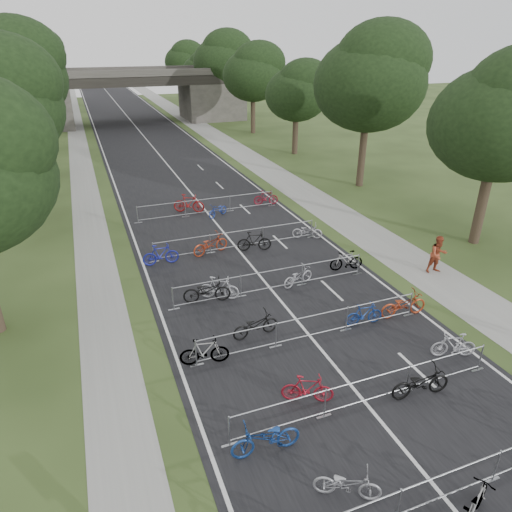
# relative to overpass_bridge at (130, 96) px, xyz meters

# --- Properties ---
(road) EXTENTS (11.00, 140.00, 0.01)m
(road) POSITION_rel_overpass_bridge_xyz_m (0.00, -15.00, -3.53)
(road) COLOR black
(road) RESTS_ON ground
(sidewalk_right) EXTENTS (3.00, 140.00, 0.01)m
(sidewalk_right) POSITION_rel_overpass_bridge_xyz_m (8.00, -15.00, -3.53)
(sidewalk_right) COLOR gray
(sidewalk_right) RESTS_ON ground
(sidewalk_left) EXTENTS (2.00, 140.00, 0.01)m
(sidewalk_left) POSITION_rel_overpass_bridge_xyz_m (-7.50, -15.00, -3.53)
(sidewalk_left) COLOR gray
(sidewalk_left) RESTS_ON ground
(lane_markings) EXTENTS (0.12, 140.00, 0.00)m
(lane_markings) POSITION_rel_overpass_bridge_xyz_m (0.00, -15.00, -3.53)
(lane_markings) COLOR silver
(lane_markings) RESTS_ON ground
(overpass_bridge) EXTENTS (31.00, 8.00, 7.05)m
(overpass_bridge) POSITION_rel_overpass_bridge_xyz_m (0.00, 0.00, 0.00)
(overpass_bridge) COLOR #3F3E38
(overpass_bridge) RESTS_ON ground
(tree_right_0) EXTENTS (7.17, 7.17, 10.93)m
(tree_right_0) POSITION_rel_overpass_bridge_xyz_m (13.11, -49.07, 3.39)
(tree_right_0) COLOR #33261C
(tree_right_0) RESTS_ON ground
(tree_right_1) EXTENTS (8.18, 8.18, 12.47)m
(tree_right_1) POSITION_rel_overpass_bridge_xyz_m (13.11, -37.07, 4.37)
(tree_right_1) COLOR #33261C
(tree_right_1) RESTS_ON ground
(tree_left_2) EXTENTS (8.40, 8.40, 12.81)m
(tree_left_2) POSITION_rel_overpass_bridge_xyz_m (-11.39, -25.07, 4.58)
(tree_left_2) COLOR #33261C
(tree_left_2) RESTS_ON ground
(tree_right_2) EXTENTS (6.16, 6.16, 9.39)m
(tree_right_2) POSITION_rel_overpass_bridge_xyz_m (13.11, -25.07, 2.41)
(tree_right_2) COLOR #33261C
(tree_right_2) RESTS_ON ground
(tree_left_3) EXTENTS (6.72, 6.72, 10.25)m
(tree_left_3) POSITION_rel_overpass_bridge_xyz_m (-11.39, -13.07, 2.96)
(tree_left_3) COLOR #33261C
(tree_left_3) RESTS_ON ground
(tree_right_3) EXTENTS (7.17, 7.17, 10.93)m
(tree_right_3) POSITION_rel_overpass_bridge_xyz_m (13.11, -13.07, 3.39)
(tree_right_3) COLOR #33261C
(tree_right_3) RESTS_ON ground
(tree_left_4) EXTENTS (7.56, 7.56, 11.53)m
(tree_left_4) POSITION_rel_overpass_bridge_xyz_m (-11.39, -1.07, 3.77)
(tree_left_4) COLOR #33261C
(tree_left_4) RESTS_ON ground
(tree_right_4) EXTENTS (8.18, 8.18, 12.47)m
(tree_right_4) POSITION_rel_overpass_bridge_xyz_m (13.11, -1.07, 4.37)
(tree_right_4) COLOR #33261C
(tree_right_4) RESTS_ON ground
(tree_left_5) EXTENTS (8.40, 8.40, 12.81)m
(tree_left_5) POSITION_rel_overpass_bridge_xyz_m (-11.39, 10.93, 4.58)
(tree_left_5) COLOR #33261C
(tree_left_5) RESTS_ON ground
(tree_right_5) EXTENTS (6.16, 6.16, 9.39)m
(tree_right_5) POSITION_rel_overpass_bridge_xyz_m (13.11, 10.93, 2.41)
(tree_right_5) COLOR #33261C
(tree_right_5) RESTS_ON ground
(tree_left_6) EXTENTS (6.72, 6.72, 10.25)m
(tree_left_6) POSITION_rel_overpass_bridge_xyz_m (-11.39, 22.93, 2.96)
(tree_left_6) COLOR #33261C
(tree_left_6) RESTS_ON ground
(tree_right_6) EXTENTS (7.17, 7.17, 10.93)m
(tree_right_6) POSITION_rel_overpass_bridge_xyz_m (13.11, 22.93, 3.39)
(tree_right_6) COLOR #33261C
(tree_right_6) RESTS_ON ground
(barrier_row_1) EXTENTS (9.70, 0.08, 1.10)m
(barrier_row_1) POSITION_rel_overpass_bridge_xyz_m (0.00, -61.40, -2.99)
(barrier_row_1) COLOR gray
(barrier_row_1) RESTS_ON ground
(barrier_row_2) EXTENTS (9.70, 0.08, 1.10)m
(barrier_row_2) POSITION_rel_overpass_bridge_xyz_m (0.00, -57.80, -2.99)
(barrier_row_2) COLOR gray
(barrier_row_2) RESTS_ON ground
(barrier_row_3) EXTENTS (9.70, 0.08, 1.10)m
(barrier_row_3) POSITION_rel_overpass_bridge_xyz_m (0.00, -54.00, -2.99)
(barrier_row_3) COLOR gray
(barrier_row_3) RESTS_ON ground
(barrier_row_4) EXTENTS (9.70, 0.08, 1.10)m
(barrier_row_4) POSITION_rel_overpass_bridge_xyz_m (0.00, -50.00, -2.99)
(barrier_row_4) COLOR gray
(barrier_row_4) RESTS_ON ground
(barrier_row_5) EXTENTS (9.70, 0.08, 1.10)m
(barrier_row_5) POSITION_rel_overpass_bridge_xyz_m (0.00, -45.00, -2.99)
(barrier_row_5) COLOR gray
(barrier_row_5) RESTS_ON ground
(barrier_row_6) EXTENTS (9.70, 0.08, 1.10)m
(barrier_row_6) POSITION_rel_overpass_bridge_xyz_m (0.00, -39.00, -2.99)
(barrier_row_6) COLOR gray
(barrier_row_6) RESTS_ON ground
(bike_5) EXTENTS (1.79, 1.39, 0.91)m
(bike_5) POSITION_rel_overpass_bridge_xyz_m (-2.32, -60.41, -3.08)
(bike_5) COLOR #96969D
(bike_5) RESTS_ON ground
(bike_6) EXTENTS (1.82, 1.24, 1.07)m
(bike_6) POSITION_rel_overpass_bridge_xyz_m (0.15, -62.09, -3.00)
(bike_6) COLOR gray
(bike_6) RESTS_ON ground
(bike_8) EXTENTS (2.07, 0.81, 1.07)m
(bike_8) POSITION_rel_overpass_bridge_xyz_m (-3.73, -58.41, -3.00)
(bike_8) COLOR navy
(bike_8) RESTS_ON ground
(bike_9) EXTENTS (1.72, 1.16, 1.01)m
(bike_9) POSITION_rel_overpass_bridge_xyz_m (-1.73, -57.01, -3.03)
(bike_9) COLOR maroon
(bike_9) RESTS_ON ground
(bike_10) EXTENTS (2.11, 0.93, 1.08)m
(bike_10) POSITION_rel_overpass_bridge_xyz_m (1.81, -58.09, -3.00)
(bike_10) COLOR black
(bike_10) RESTS_ON ground
(bike_11) EXTENTS (1.71, 1.01, 0.99)m
(bike_11) POSITION_rel_overpass_bridge_xyz_m (4.30, -56.85, -3.04)
(bike_11) COLOR #ABACB3
(bike_11) RESTS_ON ground
(bike_12) EXTENTS (1.84, 0.84, 1.07)m
(bike_12) POSITION_rel_overpass_bridge_xyz_m (-4.30, -54.00, -3.00)
(bike_12) COLOR gray
(bike_12) RESTS_ON ground
(bike_13) EXTENTS (1.95, 0.81, 1.00)m
(bike_13) POSITION_rel_overpass_bridge_xyz_m (-2.00, -53.07, -3.03)
(bike_13) COLOR black
(bike_13) RESTS_ON ground
(bike_14) EXTENTS (1.65, 0.62, 0.97)m
(bike_14) POSITION_rel_overpass_bridge_xyz_m (2.41, -53.90, -3.05)
(bike_14) COLOR navy
(bike_14) RESTS_ON ground
(bike_15) EXTENTS (2.14, 0.87, 1.10)m
(bike_15) POSITION_rel_overpass_bridge_xyz_m (4.30, -53.93, -2.98)
(bike_15) COLOR #9F3417
(bike_15) RESTS_ON ground
(bike_16) EXTENTS (2.20, 1.14, 1.10)m
(bike_16) POSITION_rel_overpass_bridge_xyz_m (-3.07, -49.88, -2.98)
(bike_16) COLOR black
(bike_16) RESTS_ON ground
(bike_17) EXTENTS (1.84, 1.29, 1.09)m
(bike_17) POSITION_rel_overpass_bridge_xyz_m (-2.49, -49.82, -2.99)
(bike_17) COLOR #B5B6BD
(bike_17) RESTS_ON ground
(bike_18) EXTENTS (1.84, 1.09, 0.92)m
(bike_18) POSITION_rel_overpass_bridge_xyz_m (1.35, -49.94, -3.08)
(bike_18) COLOR #A5A5AD
(bike_18) RESTS_ON ground
(bike_19) EXTENTS (1.78, 0.76, 1.04)m
(bike_19) POSITION_rel_overpass_bridge_xyz_m (4.30, -49.39, -3.02)
(bike_19) COLOR gray
(bike_19) RESTS_ON ground
(bike_20) EXTENTS (1.88, 0.60, 1.12)m
(bike_20) POSITION_rel_overpass_bridge_xyz_m (-4.30, -45.43, -2.97)
(bike_20) COLOR #1B2094
(bike_20) RESTS_ON ground
(bike_21) EXTENTS (2.25, 1.32, 1.12)m
(bike_21) POSITION_rel_overpass_bridge_xyz_m (-1.55, -45.07, -2.97)
(bike_21) COLOR #9B3116
(bike_21) RESTS_ON ground
(bike_22) EXTENTS (1.94, 0.99, 1.12)m
(bike_22) POSITION_rel_overpass_bridge_xyz_m (0.80, -45.57, -2.97)
(bike_22) COLOR black
(bike_22) RESTS_ON ground
(bike_23) EXTENTS (1.83, 1.30, 0.92)m
(bike_23) POSITION_rel_overpass_bridge_xyz_m (4.30, -45.07, -3.08)
(bike_23) COLOR #A7A6AE
(bike_23) RESTS_ON ground
(bike_25) EXTENTS (2.12, 1.47, 1.25)m
(bike_25) POSITION_rel_overpass_bridge_xyz_m (-1.11, -38.26, -2.91)
(bike_25) COLOR maroon
(bike_25) RESTS_ON ground
(bike_26) EXTENTS (1.72, 1.36, 0.87)m
(bike_26) POSITION_rel_overpass_bridge_xyz_m (0.48, -39.70, -3.10)
(bike_26) COLOR navy
(bike_26) RESTS_ON ground
(bike_27) EXTENTS (1.80, 0.83, 1.04)m
(bike_27) POSITION_rel_overpass_bridge_xyz_m (4.30, -38.66, -3.01)
(bike_27) COLOR maroon
(bike_27) RESTS_ON ground
(pedestrian_b) EXTENTS (1.02, 0.83, 1.93)m
(pedestrian_b) POSITION_rel_overpass_bridge_xyz_m (8.36, -51.21, -2.57)
(pedestrian_b) COLOR #953B20
(pedestrian_b) RESTS_ON ground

